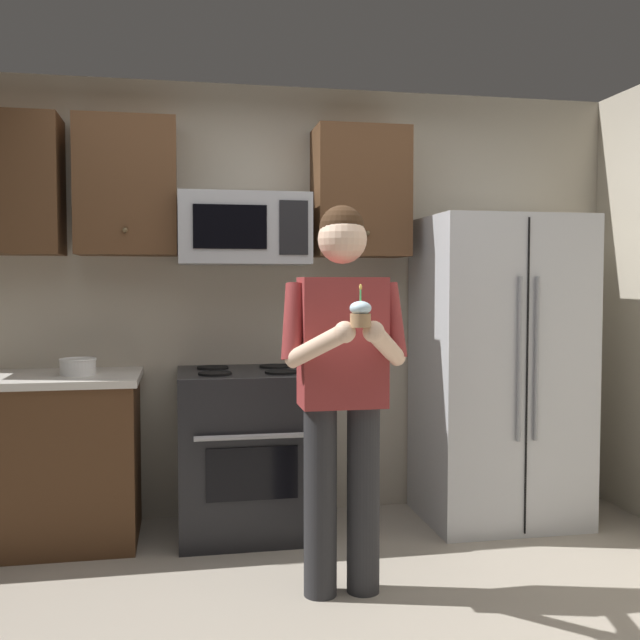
# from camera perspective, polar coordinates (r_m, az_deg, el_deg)

# --- Properties ---
(wall_back) EXTENTS (4.40, 0.10, 2.60)m
(wall_back) POSITION_cam_1_polar(r_m,az_deg,el_deg) (4.53, -4.32, 1.45)
(wall_back) COLOR #B7AD99
(wall_back) RESTS_ON ground
(oven_range) EXTENTS (0.76, 0.70, 0.93)m
(oven_range) POSITION_cam_1_polar(r_m,az_deg,el_deg) (4.23, -5.73, -10.12)
(oven_range) COLOR black
(oven_range) RESTS_ON ground
(microwave) EXTENTS (0.74, 0.41, 0.40)m
(microwave) POSITION_cam_1_polar(r_m,az_deg,el_deg) (4.25, -5.95, 7.00)
(microwave) COLOR #9EA0A5
(refrigerator) EXTENTS (0.90, 0.75, 1.80)m
(refrigerator) POSITION_cam_1_polar(r_m,az_deg,el_deg) (4.50, 13.71, -3.74)
(refrigerator) COLOR #B7BABF
(refrigerator) RESTS_ON ground
(cabinet_row_upper) EXTENTS (2.78, 0.36, 0.76)m
(cabinet_row_upper) POSITION_cam_1_polar(r_m,az_deg,el_deg) (4.32, -13.77, 9.94)
(cabinet_row_upper) COLOR #4C301C
(counter_left) EXTENTS (1.44, 0.66, 0.92)m
(counter_left) POSITION_cam_1_polar(r_m,az_deg,el_deg) (4.34, -23.38, -10.01)
(counter_left) COLOR #4C301C
(counter_left) RESTS_ON ground
(bowl_large_white) EXTENTS (0.19, 0.19, 0.09)m
(bowl_large_white) POSITION_cam_1_polar(r_m,az_deg,el_deg) (4.16, -18.29, -3.42)
(bowl_large_white) COLOR white
(bowl_large_white) RESTS_ON counter_left
(person) EXTENTS (0.60, 0.48, 1.76)m
(person) POSITION_cam_1_polar(r_m,az_deg,el_deg) (3.30, 1.77, -4.42)
(person) COLOR #262628
(person) RESTS_ON ground
(cupcake) EXTENTS (0.09, 0.09, 0.17)m
(cupcake) POSITION_cam_1_polar(r_m,az_deg,el_deg) (2.95, 3.16, 0.49)
(cupcake) COLOR #A87F56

